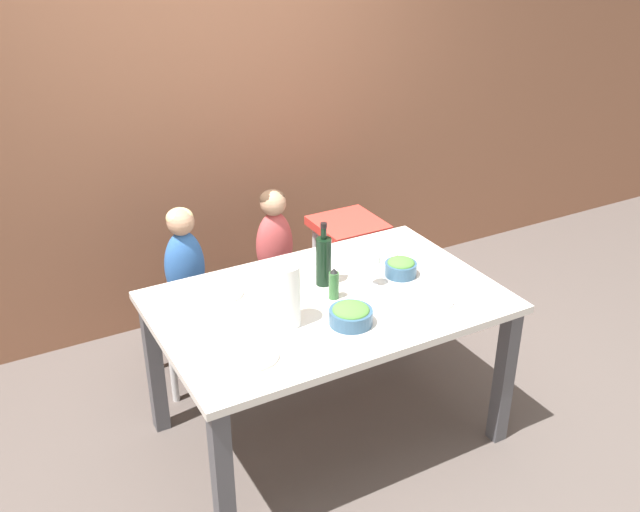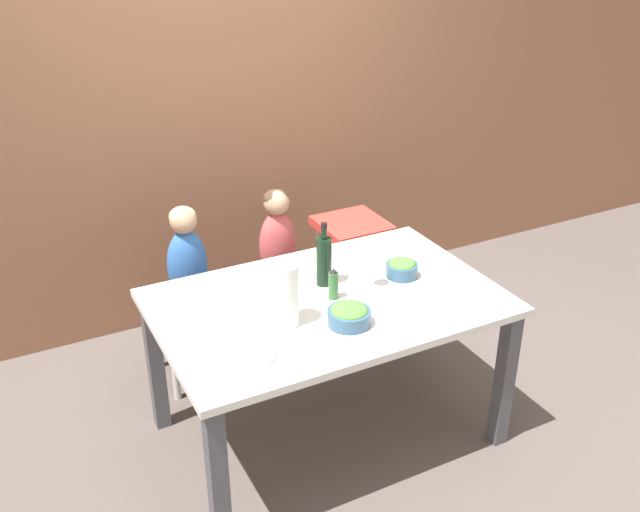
{
  "view_description": "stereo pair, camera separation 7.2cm",
  "coord_description": "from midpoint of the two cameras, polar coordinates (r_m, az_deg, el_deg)",
  "views": [
    {
      "loc": [
        -1.35,
        -2.38,
        2.33
      ],
      "look_at": [
        0.0,
        0.07,
        0.93
      ],
      "focal_mm": 40.0,
      "sensor_mm": 36.0,
      "label": 1
    },
    {
      "loc": [
        -1.29,
        -2.41,
        2.33
      ],
      "look_at": [
        0.0,
        0.07,
        0.93
      ],
      "focal_mm": 40.0,
      "sensor_mm": 36.0,
      "label": 2
    }
  ],
  "objects": [
    {
      "name": "chair_right_highchair",
      "position": [
        4.07,
        1.72,
        0.9
      ],
      "size": [
        0.36,
        0.37,
        0.72
      ],
      "color": "silver",
      "rests_on": "ground_plane"
    },
    {
      "name": "dining_table",
      "position": [
        3.21,
        -0.01,
        -4.95
      ],
      "size": [
        1.51,
        0.98,
        0.75
      ],
      "color": "silver",
      "rests_on": "ground_plane"
    },
    {
      "name": "ground_plane",
      "position": [
        3.59,
        -0.01,
        -13.87
      ],
      "size": [
        14.0,
        14.0,
        0.0
      ],
      "primitive_type": "plane",
      "color": "#564C47"
    },
    {
      "name": "wall_back",
      "position": [
        4.14,
        -9.65,
        12.49
      ],
      "size": [
        10.0,
        0.06,
        2.7
      ],
      "color": "#8E5B42",
      "rests_on": "ground_plane"
    },
    {
      "name": "dinner_plate_back_left",
      "position": [
        3.23,
        -8.71,
        -2.92
      ],
      "size": [
        0.22,
        0.22,
        0.01
      ],
      "color": "silver",
      "rests_on": "dining_table"
    },
    {
      "name": "person_child_center",
      "position": [
        3.8,
        -4.24,
        1.74
      ],
      "size": [
        0.21,
        0.15,
        0.51
      ],
      "color": "#C64C4C",
      "rests_on": "chair_far_center"
    },
    {
      "name": "dinner_plate_back_right",
      "position": [
        3.56,
        3.85,
        0.23
      ],
      "size": [
        0.22,
        0.22,
        0.01
      ],
      "color": "silver",
      "rests_on": "dining_table"
    },
    {
      "name": "chair_far_center",
      "position": [
        3.95,
        -4.07,
        -2.64
      ],
      "size": [
        0.43,
        0.44,
        0.48
      ],
      "color": "silver",
      "rests_on": "ground_plane"
    },
    {
      "name": "wine_glass_near",
      "position": [
        3.22,
        3.6,
        -0.42
      ],
      "size": [
        0.07,
        0.07,
        0.17
      ],
      "color": "white",
      "rests_on": "dining_table"
    },
    {
      "name": "paper_towel_roll",
      "position": [
        2.91,
        -3.44,
        -3.15
      ],
      "size": [
        0.12,
        0.12,
        0.27
      ],
      "color": "white",
      "rests_on": "dining_table"
    },
    {
      "name": "salad_bowl_large",
      "position": [
        2.96,
        1.79,
        -4.71
      ],
      "size": [
        0.18,
        0.18,
        0.09
      ],
      "color": "#335675",
      "rests_on": "dining_table"
    },
    {
      "name": "salad_bowl_small",
      "position": [
        3.35,
        5.88,
        -0.89
      ],
      "size": [
        0.15,
        0.15,
        0.09
      ],
      "color": "#335675",
      "rests_on": "dining_table"
    },
    {
      "name": "wine_bottle",
      "position": [
        3.22,
        -0.35,
        -0.31
      ],
      "size": [
        0.07,
        0.07,
        0.31
      ],
      "color": "black",
      "rests_on": "dining_table"
    },
    {
      "name": "condiment_bottle_hot_sauce",
      "position": [
        3.13,
        0.45,
        -2.25
      ],
      "size": [
        0.05,
        0.05,
        0.15
      ],
      "color": "#336633",
      "rests_on": "dining_table"
    },
    {
      "name": "dinner_plate_front_right",
      "position": [
        3.17,
        8.05,
        -3.47
      ],
      "size": [
        0.22,
        0.22,
        0.01
      ],
      "color": "silver",
      "rests_on": "dining_table"
    },
    {
      "name": "chair_far_left",
      "position": [
        3.8,
        -10.97,
        -4.39
      ],
      "size": [
        0.43,
        0.44,
        0.48
      ],
      "color": "silver",
      "rests_on": "ground_plane"
    },
    {
      "name": "person_child_left",
      "position": [
        3.65,
        -11.42,
        0.1
      ],
      "size": [
        0.21,
        0.15,
        0.51
      ],
      "color": "#3366B2",
      "rests_on": "chair_far_left"
    },
    {
      "name": "dinner_plate_front_left",
      "position": [
        2.79,
        -6.3,
        -7.94
      ],
      "size": [
        0.22,
        0.22,
        0.01
      ],
      "color": "silver",
      "rests_on": "dining_table"
    }
  ]
}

